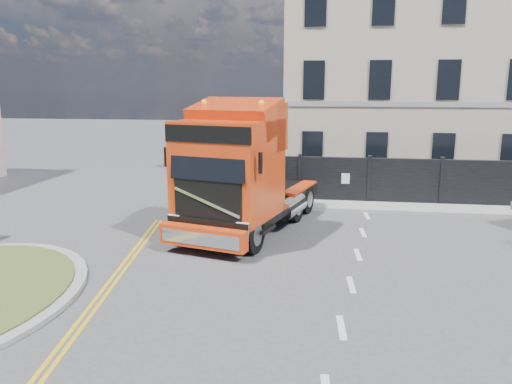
# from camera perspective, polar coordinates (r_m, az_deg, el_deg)

# --- Properties ---
(ground) EXTENTS (120.00, 120.00, 0.00)m
(ground) POSITION_cam_1_polar(r_m,az_deg,el_deg) (13.88, -1.67, -9.22)
(ground) COLOR #424244
(ground) RESTS_ON ground
(hoarding_fence) EXTENTS (18.80, 0.25, 2.00)m
(hoarding_fence) POSITION_cam_1_polar(r_m,az_deg,el_deg) (22.50, 19.25, 1.03)
(hoarding_fence) COLOR black
(hoarding_fence) RESTS_ON ground
(georgian_building) EXTENTS (12.30, 10.30, 12.80)m
(georgian_building) POSITION_cam_1_polar(r_m,az_deg,el_deg) (29.47, 16.16, 13.02)
(georgian_building) COLOR #B5A990
(georgian_building) RESTS_ON ground
(pavement_far) EXTENTS (20.00, 1.60, 0.12)m
(pavement_far) POSITION_cam_1_polar(r_m,az_deg,el_deg) (21.73, 18.08, -1.80)
(pavement_far) COLOR gray
(pavement_far) RESTS_ON ground
(truck) EXTENTS (4.58, 7.96, 4.49)m
(truck) POSITION_cam_1_polar(r_m,az_deg,el_deg) (16.82, -2.03, 1.69)
(truck) COLOR black
(truck) RESTS_ON ground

